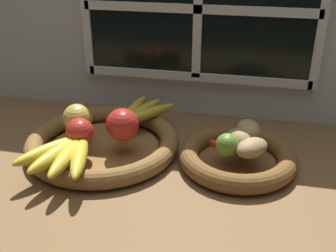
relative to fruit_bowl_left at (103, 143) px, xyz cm
name	(u,v)px	position (x,y,z in cm)	size (l,w,h in cm)	color
ground_plane	(177,167)	(19.33, -1.50, -3.60)	(140.00, 90.00, 3.00)	brown
back_wall	(199,19)	(19.33, 28.27, 25.78)	(140.00, 4.60, 55.00)	silver
fruit_bowl_left	(103,143)	(0.00, 0.00, 0.00)	(38.22, 38.22, 4.57)	brown
fruit_bowl_right	(237,157)	(33.39, 0.00, 0.02)	(27.66, 27.66, 4.57)	brown
apple_red_right	(122,125)	(5.93, -1.85, 6.43)	(7.93, 7.93, 7.93)	red
apple_red_front	(80,132)	(-3.15, -5.76, 5.72)	(6.50, 6.50, 6.50)	red
apple_golden_left	(77,118)	(-6.24, 0.21, 6.12)	(7.30, 7.30, 7.30)	gold
banana_bunch_front	(64,153)	(-3.73, -13.20, 4.10)	(17.79, 19.42, 3.27)	yellow
banana_bunch_back	(140,112)	(6.50, 12.19, 3.82)	(13.55, 19.52, 2.70)	gold
potato_large	(239,139)	(33.39, 0.00, 4.78)	(7.23, 5.21, 4.62)	#A38451
potato_back	(248,131)	(35.27, 4.13, 5.05)	(7.73, 5.87, 5.16)	tan
potato_small	(252,148)	(36.39, -3.00, 4.55)	(8.39, 5.43, 4.17)	#A38451
lime_near	(227,145)	(30.97, -3.64, 5.07)	(5.21, 5.21, 5.21)	olive
chili_pepper	(235,145)	(32.52, -0.55, 3.44)	(1.95, 1.95, 11.01)	red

